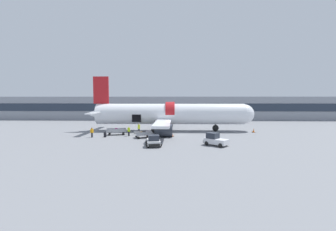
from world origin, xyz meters
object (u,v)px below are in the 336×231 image
at_px(baggage_cart_loading, 117,132).
at_px(baggage_cart_queued, 144,135).
at_px(baggage_tug_mid, 153,141).
at_px(suitcase_on_tarmac_upright, 105,135).
at_px(airplane, 168,114).
at_px(ground_crew_driver, 92,132).
at_px(baggage_tug_lead, 215,140).
at_px(ground_crew_loader_b, 129,131).
at_px(ground_crew_loader_a, 139,128).

bearing_deg(baggage_cart_loading, baggage_cart_queued, -29.91).
height_order(baggage_tug_mid, suitcase_on_tarmac_upright, baggage_tug_mid).
bearing_deg(airplane, baggage_cart_queued, -115.16).
height_order(airplane, ground_crew_driver, airplane).
bearing_deg(baggage_tug_lead, ground_crew_loader_b, 150.70).
bearing_deg(baggage_tug_mid, baggage_tug_lead, 4.51).
xyz_separation_m(airplane, baggage_cart_loading, (-8.77, -5.06, -2.64)).
xyz_separation_m(baggage_cart_loading, ground_crew_loader_b, (2.32, -1.19, 0.27)).
height_order(baggage_tug_mid, ground_crew_loader_a, ground_crew_loader_a).
height_order(airplane, baggage_cart_queued, airplane).
xyz_separation_m(airplane, ground_crew_driver, (-12.12, -7.83, -2.36)).
distance_m(baggage_tug_lead, baggage_cart_queued, 11.84).
distance_m(baggage_tug_lead, suitcase_on_tarmac_upright, 17.80).
bearing_deg(baggage_cart_queued, suitcase_on_tarmac_upright, 176.51).
bearing_deg(ground_crew_loader_b, ground_crew_loader_a, 66.69).
bearing_deg(baggage_cart_loading, ground_crew_driver, -140.47).
xyz_separation_m(airplane, suitcase_on_tarmac_upright, (-10.08, -7.57, -2.85)).
bearing_deg(airplane, ground_crew_loader_b, -135.89).
bearing_deg(ground_crew_loader_b, ground_crew_driver, -164.50).
distance_m(baggage_cart_loading, ground_crew_loader_a, 3.96).
distance_m(baggage_tug_mid, ground_crew_loader_a, 11.49).
distance_m(baggage_cart_queued, suitcase_on_tarmac_upright, 6.35).
height_order(airplane, suitcase_on_tarmac_upright, airplane).
height_order(baggage_tug_lead, ground_crew_driver, baggage_tug_lead).
bearing_deg(baggage_tug_mid, ground_crew_driver, 148.69).
xyz_separation_m(airplane, baggage_tug_lead, (6.66, -13.61, -2.49)).
height_order(airplane, baggage_tug_mid, airplane).
distance_m(airplane, baggage_tug_mid, 14.57).
relative_size(baggage_cart_loading, suitcase_on_tarmac_upright, 5.11).
height_order(baggage_tug_lead, suitcase_on_tarmac_upright, baggage_tug_lead).
bearing_deg(ground_crew_driver, suitcase_on_tarmac_upright, 7.14).
height_order(baggage_cart_loading, suitcase_on_tarmac_upright, baggage_cart_loading).
distance_m(ground_crew_loader_a, ground_crew_driver, 8.23).
bearing_deg(suitcase_on_tarmac_upright, baggage_tug_lead, -19.85).
bearing_deg(baggage_tug_lead, ground_crew_loader_a, 139.20).
xyz_separation_m(baggage_tug_mid, ground_crew_loader_a, (-3.66, 10.89, 0.27)).
relative_size(airplane, ground_crew_loader_a, 18.22).
xyz_separation_m(ground_crew_loader_b, ground_crew_driver, (-5.67, -1.57, 0.01)).
bearing_deg(baggage_tug_mid, airplane, 83.80).
bearing_deg(ground_crew_loader_b, airplane, 44.11).
bearing_deg(baggage_cart_queued, baggage_cart_loading, 150.09).
relative_size(airplane, ground_crew_loader_b, 20.23).
height_order(baggage_cart_queued, suitcase_on_tarmac_upright, baggage_cart_queued).
distance_m(airplane, ground_crew_loader_a, 6.60).
distance_m(baggage_tug_lead, ground_crew_driver, 19.66).
xyz_separation_m(baggage_tug_mid, baggage_cart_loading, (-7.22, 9.20, -0.09)).
distance_m(airplane, suitcase_on_tarmac_upright, 12.92).
height_order(baggage_tug_lead, baggage_tug_mid, baggage_tug_lead).
bearing_deg(ground_crew_loader_a, baggage_tug_mid, -71.44).
relative_size(airplane, baggage_tug_mid, 9.63).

